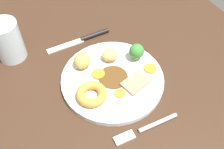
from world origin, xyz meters
TOP-DOWN VIEW (x-y plane):
  - dining_table at (0.00, 0.00)cm, footprint 120.00×84.00cm
  - dinner_plate at (0.24, 1.80)cm, footprint 25.19×25.19cm
  - gravy_pool at (-0.41, 1.62)cm, footprint 7.20×7.20cm
  - meat_slice_main at (-4.31, -2.05)cm, footprint 5.77×6.98cm
  - yorkshire_pudding at (-2.62, 8.69)cm, footprint 7.20×7.20cm
  - roast_potato_left at (7.08, 6.54)cm, footprint 6.13×6.11cm
  - roast_potato_right at (5.71, -0.61)cm, footprint 4.84×5.07cm
  - carrot_coin_front at (-2.15, -7.77)cm, footprint 3.13×3.13cm
  - carrot_coin_back at (2.46, 4.44)cm, footprint 3.20×3.20cm
  - carrot_coin_side at (-5.15, 2.64)cm, footprint 2.45×2.45cm
  - broccoli_floret at (2.76, -6.64)cm, footprint 3.83×3.83cm
  - fork at (-14.98, 2.13)cm, footprint 2.34×15.31cm
  - knife at (16.82, 1.68)cm, footprint 1.95×18.53cm
  - water_glass at (20.42, 20.97)cm, footprint 7.34×7.34cm

SIDE VIEW (x-z plane):
  - dining_table at x=0.00cm, z-range 0.00..3.60cm
  - fork at x=-14.98cm, z-range 3.54..4.44cm
  - knife at x=16.82cm, z-range 3.45..4.65cm
  - dinner_plate at x=0.24cm, z-range 3.60..5.00cm
  - gravy_pool at x=-0.41cm, z-range 5.00..5.30cm
  - carrot_coin_front at x=-2.15cm, z-range 5.00..5.54cm
  - carrot_coin_side at x=-5.15cm, z-range 5.00..5.58cm
  - carrot_coin_back at x=2.46cm, z-range 5.00..5.63cm
  - meat_slice_main at x=-4.31cm, z-range 5.00..5.80cm
  - yorkshire_pudding at x=-2.62cm, z-range 5.00..7.11cm
  - roast_potato_right at x=5.71cm, z-range 5.00..8.21cm
  - roast_potato_left at x=7.08cm, z-range 5.00..8.74cm
  - broccoli_floret at x=2.76cm, z-range 5.26..9.82cm
  - water_glass at x=20.42cm, z-range 3.60..14.46cm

